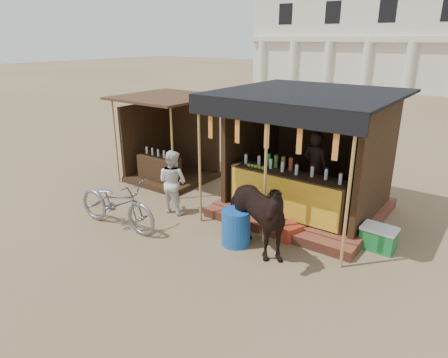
% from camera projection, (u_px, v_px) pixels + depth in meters
% --- Properties ---
extents(ground, '(120.00, 120.00, 0.00)m').
position_uv_depth(ground, '(173.00, 259.00, 7.35)').
color(ground, '#846B4C').
rests_on(ground, ground).
extents(main_stall, '(3.60, 3.61, 2.78)m').
position_uv_depth(main_stall, '(306.00, 170.00, 9.00)').
color(main_stall, brown).
rests_on(main_stall, ground).
extents(secondary_stall, '(2.40, 2.40, 2.38)m').
position_uv_depth(secondary_stall, '(168.00, 149.00, 11.28)').
color(secondary_stall, '#342412').
rests_on(secondary_stall, ground).
extents(cow, '(2.02, 1.40, 1.56)m').
position_uv_depth(cow, '(252.00, 215.00, 7.32)').
color(cow, black).
rests_on(cow, ground).
extents(motorbike, '(2.15, 0.89, 1.10)m').
position_uv_depth(motorbike, '(117.00, 203.00, 8.41)').
color(motorbike, gray).
rests_on(motorbike, ground).
extents(bystander, '(0.74, 0.59, 1.47)m').
position_uv_depth(bystander, '(173.00, 182.00, 9.10)').
color(bystander, silver).
rests_on(bystander, ground).
extents(blue_barrel, '(0.61, 0.61, 0.72)m').
position_uv_depth(blue_barrel, '(236.00, 227.00, 7.76)').
color(blue_barrel, '#1550A3').
rests_on(blue_barrel, ground).
extents(red_crate, '(0.51, 0.53, 0.31)m').
position_uv_depth(red_crate, '(289.00, 232.00, 8.02)').
color(red_crate, maroon).
rests_on(red_crate, ground).
extents(cooler, '(0.65, 0.46, 0.46)m').
position_uv_depth(cooler, '(378.00, 238.00, 7.62)').
color(cooler, '#1A7732').
rests_on(cooler, ground).
extents(background_building, '(26.00, 7.45, 8.18)m').
position_uv_depth(background_building, '(425.00, 35.00, 29.90)').
color(background_building, silver).
rests_on(background_building, ground).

